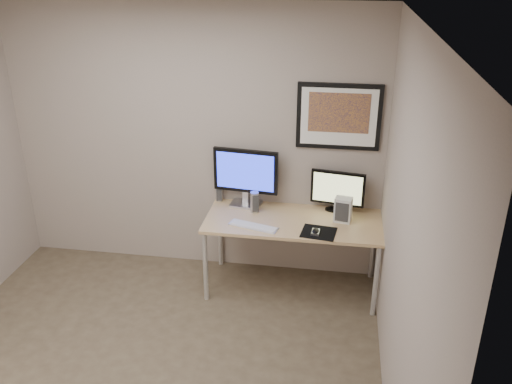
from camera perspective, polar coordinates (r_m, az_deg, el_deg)
floor at (r=4.47m, az=-11.69°, el=-18.27°), size 3.60×3.60×0.00m
room at (r=3.98m, az=-11.48°, el=4.05°), size 3.60×3.60×3.60m
desk at (r=4.98m, az=3.92°, el=-3.61°), size 1.60×0.70×0.73m
framed_art at (r=4.92m, az=8.70°, el=7.85°), size 0.75×0.04×0.60m
monitor_large at (r=5.09m, az=-1.10°, el=1.79°), size 0.62×0.23×0.56m
monitor_tv at (r=5.08m, az=8.58°, el=0.19°), size 0.50×0.15×0.39m
speaker_left at (r=5.29m, az=-3.90°, el=-0.06°), size 0.08×0.08×0.17m
speaker_right at (r=5.05m, az=-0.16°, el=-1.06°), size 0.10×0.10×0.20m
keyboard at (r=4.81m, az=-0.27°, el=-3.62°), size 0.46×0.24×0.02m
mousepad at (r=4.75m, az=6.61°, el=-4.25°), size 0.32×0.30×0.00m
mouse at (r=4.73m, az=6.29°, el=-4.12°), size 0.07×0.11×0.04m
fan_unit at (r=4.93m, az=9.15°, el=-1.85°), size 0.17×0.14×0.23m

